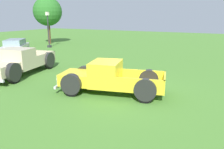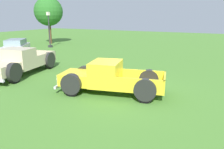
{
  "view_description": "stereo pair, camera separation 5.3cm",
  "coord_description": "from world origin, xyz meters",
  "px_view_note": "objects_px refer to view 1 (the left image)",
  "views": [
    {
      "loc": [
        -9.47,
        -4.3,
        3.53
      ],
      "look_at": [
        -0.6,
        0.34,
        0.9
      ],
      "focal_mm": 36.36,
      "sensor_mm": 36.0,
      "label": 1
    },
    {
      "loc": [
        -9.44,
        -4.35,
        3.53
      ],
      "look_at": [
        -0.6,
        0.34,
        0.9
      ],
      "focal_mm": 36.36,
      "sensor_mm": 36.0,
      "label": 2
    }
  ],
  "objects_px": {
    "pickup_truck_behind_left": "(17,63)",
    "oak_tree_west": "(48,12)",
    "pickup_truck_foreground": "(105,78)",
    "sedan_distant_a": "(15,47)",
    "lamp_post_far": "(48,29)"
  },
  "relations": [
    {
      "from": "sedan_distant_a",
      "to": "oak_tree_west",
      "type": "bearing_deg",
      "value": 21.09
    },
    {
      "from": "pickup_truck_foreground",
      "to": "sedan_distant_a",
      "type": "xyz_separation_m",
      "value": [
        5.49,
        12.56,
        0.01
      ]
    },
    {
      "from": "lamp_post_far",
      "to": "oak_tree_west",
      "type": "height_order",
      "value": "oak_tree_west"
    },
    {
      "from": "pickup_truck_foreground",
      "to": "sedan_distant_a",
      "type": "distance_m",
      "value": 13.7
    },
    {
      "from": "pickup_truck_foreground",
      "to": "lamp_post_far",
      "type": "distance_m",
      "value": 16.86
    },
    {
      "from": "pickup_truck_foreground",
      "to": "oak_tree_west",
      "type": "bearing_deg",
      "value": 49.51
    },
    {
      "from": "pickup_truck_behind_left",
      "to": "oak_tree_west",
      "type": "relative_size",
      "value": 0.98
    },
    {
      "from": "pickup_truck_foreground",
      "to": "oak_tree_west",
      "type": "height_order",
      "value": "oak_tree_west"
    },
    {
      "from": "pickup_truck_behind_left",
      "to": "sedan_distant_a",
      "type": "distance_m",
      "value": 8.25
    },
    {
      "from": "pickup_truck_foreground",
      "to": "pickup_truck_behind_left",
      "type": "height_order",
      "value": "pickup_truck_behind_left"
    },
    {
      "from": "oak_tree_west",
      "to": "pickup_truck_behind_left",
      "type": "bearing_deg",
      "value": -144.16
    },
    {
      "from": "lamp_post_far",
      "to": "sedan_distant_a",
      "type": "bearing_deg",
      "value": -174.01
    },
    {
      "from": "pickup_truck_behind_left",
      "to": "lamp_post_far",
      "type": "distance_m",
      "value": 12.46
    },
    {
      "from": "pickup_truck_foreground",
      "to": "pickup_truck_behind_left",
      "type": "bearing_deg",
      "value": 87.5
    },
    {
      "from": "pickup_truck_foreground",
      "to": "oak_tree_west",
      "type": "distance_m",
      "value": 20.72
    }
  ]
}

